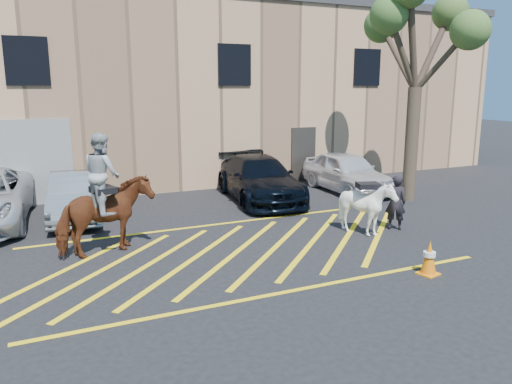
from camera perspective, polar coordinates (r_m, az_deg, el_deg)
name	(u,v)px	position (r m, az deg, el deg)	size (l,w,h in m)	color
ground	(231,249)	(12.04, -2.89, -6.56)	(90.00, 90.00, 0.00)	black
car_silver_sedan	(76,196)	(15.55, -19.87, -0.43)	(1.42, 4.08, 1.35)	#90969D
car_blue_suv	(259,179)	(17.01, 0.36, 1.54)	(2.07, 5.09, 1.48)	black
car_white_suv	(346,172)	(18.69, 10.29, 2.28)	(1.73, 4.30, 1.47)	white
handler	(395,202)	(13.99, 15.65, -1.15)	(0.55, 0.36, 1.50)	black
warehouse	(127,90)	(22.98, -14.48, 11.19)	(32.42, 10.20, 7.30)	tan
hatching_zone	(236,253)	(11.77, -2.34, -6.96)	(12.60, 5.12, 0.01)	yellow
mounted_bay	(104,207)	(11.89, -16.96, -1.60)	(2.32, 1.53, 2.82)	brown
saddled_white	(367,207)	(13.30, 12.59, -1.69)	(1.57, 1.66, 1.48)	white
traffic_cone	(429,258)	(10.97, 19.18, -7.09)	(0.45, 0.45, 0.73)	orange
tree	(419,27)	(17.61, 18.10, 17.51)	(3.99, 4.37, 7.31)	#4A3D2D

